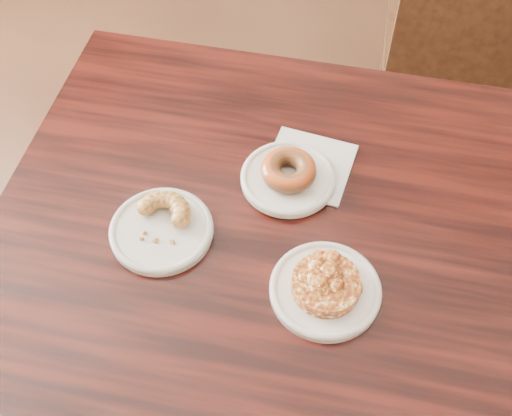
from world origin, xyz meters
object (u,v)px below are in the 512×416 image
at_px(cafe_table, 264,346).
at_px(cruller_fragment, 160,223).
at_px(chair_far, 454,53).
at_px(glazed_donut, 289,170).
at_px(apple_fritter, 326,283).

bearing_deg(cafe_table, cruller_fragment, -179.16).
bearing_deg(chair_far, glazed_donut, 64.28).
bearing_deg(glazed_donut, cruller_fragment, -130.51).
bearing_deg(apple_fritter, cruller_fragment, 179.56).
height_order(cafe_table, apple_fritter, apple_fritter).
relative_size(apple_fritter, cruller_fragment, 1.32).
distance_m(chair_far, cruller_fragment, 1.13).
xyz_separation_m(cafe_table, glazed_donut, (-0.02, 0.15, 0.41)).
relative_size(chair_far, glazed_donut, 9.25).
distance_m(cafe_table, cruller_fragment, 0.44).
bearing_deg(cafe_table, chair_far, 69.51).
distance_m(chair_far, glazed_donut, 0.92).
xyz_separation_m(chair_far, cruller_fragment, (-0.35, -1.02, 0.33)).
relative_size(glazed_donut, apple_fritter, 0.68).
xyz_separation_m(chair_far, apple_fritter, (-0.06, -1.03, 0.33)).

